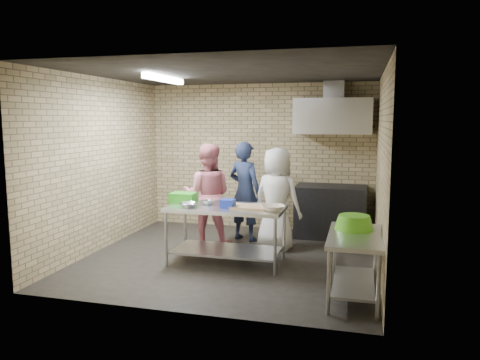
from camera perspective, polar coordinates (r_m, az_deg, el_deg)
name	(u,v)px	position (r m, az deg, el deg)	size (l,w,h in m)	color
floor	(230,258)	(6.92, -1.24, -9.66)	(4.20, 4.20, 0.00)	black
ceiling	(230,73)	(6.64, -1.31, 13.18)	(4.20, 4.20, 0.00)	black
back_wall	(259,157)	(8.58, 2.42, 2.89)	(4.20, 0.06, 2.70)	tan
front_wall	(176,188)	(4.77, -7.92, -0.96)	(4.20, 0.06, 2.70)	tan
left_wall	(101,164)	(7.50, -16.89, 1.89)	(0.06, 4.00, 2.70)	tan
right_wall	(381,172)	(6.40, 17.12, 0.94)	(0.06, 4.00, 2.70)	tan
prep_table	(226,235)	(6.61, -1.70, -6.80)	(1.65, 0.82, 0.82)	silver
side_counter	(354,266)	(5.51, 14.00, -10.36)	(0.60, 1.20, 0.75)	silver
stove	(330,211)	(8.18, 11.16, -3.86)	(1.20, 0.70, 0.90)	black
range_hood	(333,116)	(8.07, 11.48, 7.77)	(1.30, 0.60, 0.60)	silver
hood_duct	(334,90)	(8.23, 11.63, 10.90)	(0.35, 0.30, 0.30)	#A5A8AD
wall_shelf	(351,127)	(8.25, 13.62, 6.46)	(0.80, 0.20, 0.04)	#3F2B19
fluorescent_fixture	(164,79)	(6.98, -9.41, 12.31)	(0.10, 1.25, 0.08)	white
green_crate	(183,198)	(6.84, -7.06, -2.19)	(0.37, 0.27, 0.15)	green
blue_tub	(228,204)	(6.40, -1.54, -2.95)	(0.18, 0.18, 0.12)	#1730AF
cutting_board	(250,207)	(6.41, 1.25, -3.35)	(0.50, 0.38, 0.03)	tan
mixing_bowl_a	(188,205)	(6.48, -6.46, -3.10)	(0.26, 0.26, 0.06)	#AAABB0
mixing_bowl_b	(207,203)	(6.65, -4.07, -2.81)	(0.20, 0.20, 0.06)	silver
ceramic_bowl	(273,208)	(6.21, 4.11, -3.49)	(0.32, 0.32, 0.08)	beige
green_basin	(354,222)	(5.64, 13.98, -5.12)	(0.46, 0.46, 0.17)	#59C626
bottle_red	(336,120)	(8.25, 11.90, 7.27)	(0.07, 0.07, 0.18)	#B22619
bottle_green	(360,121)	(8.24, 14.69, 7.08)	(0.06, 0.06, 0.15)	green
man_navy	(245,191)	(7.75, 0.60, -1.41)	(0.61, 0.40, 1.68)	black
woman_pink	(207,195)	(7.45, -4.07, -1.87)	(0.81, 0.63, 1.66)	#CC6C7B
woman_white	(277,199)	(7.26, 4.59, -2.31)	(0.79, 0.51, 1.61)	silver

